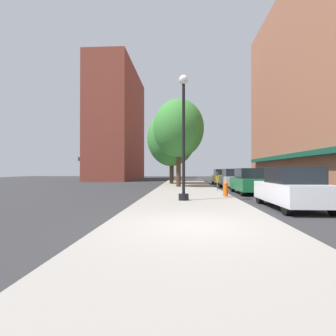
% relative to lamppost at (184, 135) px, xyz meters
% --- Properties ---
extents(ground_plane, '(90.00, 90.00, 0.00)m').
position_rel_lamppost_xyz_m(ground_plane, '(4.27, 12.29, -3.20)').
color(ground_plane, '#2D2D30').
extents(sidewalk_slab, '(4.80, 50.00, 0.12)m').
position_rel_lamppost_xyz_m(sidewalk_slab, '(0.27, 13.29, -3.14)').
color(sidewalk_slab, gray).
rests_on(sidewalk_slab, ground).
extents(building_right_brick, '(6.80, 40.00, 24.16)m').
position_rel_lamppost_xyz_m(building_right_brick, '(15.26, 16.29, 8.85)').
color(building_right_brick, '#9E6047').
rests_on(building_right_brick, ground).
extents(building_far_background, '(6.80, 18.00, 17.98)m').
position_rel_lamppost_xyz_m(building_far_background, '(-10.74, 31.29, 5.77)').
color(building_far_background, brown).
rests_on(building_far_background, ground).
extents(lamppost, '(0.48, 0.48, 5.90)m').
position_rel_lamppost_xyz_m(lamppost, '(0.00, 0.00, 0.00)').
color(lamppost, black).
rests_on(lamppost, sidewalk_slab).
extents(fire_hydrant, '(0.33, 0.26, 0.79)m').
position_rel_lamppost_xyz_m(fire_hydrant, '(2.25, 1.89, -2.68)').
color(fire_hydrant, '#E05614').
rests_on(fire_hydrant, sidewalk_slab).
extents(parking_meter_near, '(0.14, 0.09, 1.31)m').
position_rel_lamppost_xyz_m(parking_meter_near, '(2.32, 5.90, -2.25)').
color(parking_meter_near, slate).
rests_on(parking_meter_near, sidewalk_slab).
extents(tree_near, '(4.03, 4.03, 6.72)m').
position_rel_lamppost_xyz_m(tree_near, '(-1.44, 23.12, 1.30)').
color(tree_near, '#4C3823').
rests_on(tree_near, sidewalk_slab).
extents(tree_mid, '(4.39, 4.39, 7.58)m').
position_rel_lamppost_xyz_m(tree_mid, '(-0.41, 10.59, 1.95)').
color(tree_mid, '#422D1E').
rests_on(tree_mid, sidewalk_slab).
extents(tree_far, '(5.14, 5.14, 7.77)m').
position_rel_lamppost_xyz_m(tree_far, '(-1.25, 15.81, 1.72)').
color(tree_far, '#422D1E').
rests_on(tree_far, sidewalk_slab).
extents(car_white, '(1.80, 4.30, 1.66)m').
position_rel_lamppost_xyz_m(car_white, '(4.27, -1.75, -2.39)').
color(car_white, black).
rests_on(car_white, ground).
extents(car_green, '(1.80, 4.30, 1.66)m').
position_rel_lamppost_xyz_m(car_green, '(4.27, 4.96, -2.39)').
color(car_green, black).
rests_on(car_green, ground).
extents(car_silver, '(1.80, 4.30, 1.66)m').
position_rel_lamppost_xyz_m(car_silver, '(4.27, 10.75, -2.39)').
color(car_silver, black).
rests_on(car_silver, ground).
extents(car_yellow, '(1.80, 4.30, 1.66)m').
position_rel_lamppost_xyz_m(car_yellow, '(4.27, 17.38, -2.39)').
color(car_yellow, black).
rests_on(car_yellow, ground).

